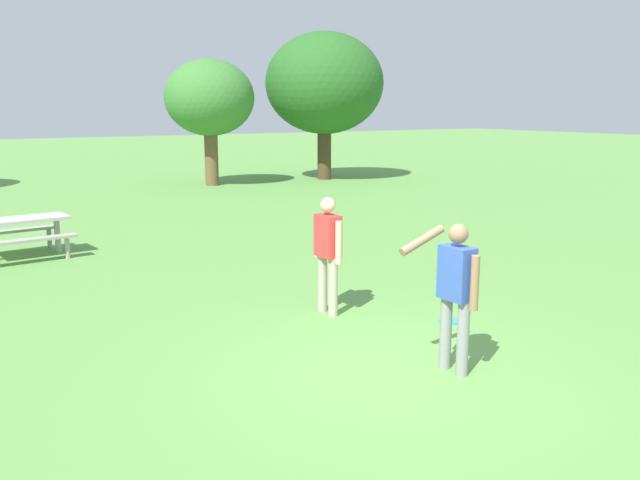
{
  "coord_description": "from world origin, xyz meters",
  "views": [
    {
      "loc": [
        -4.21,
        -5.31,
        2.84
      ],
      "look_at": [
        0.52,
        2.45,
        1.0
      ],
      "focal_mm": 36.96,
      "sensor_mm": 36.0,
      "label": 1
    }
  ],
  "objects_px": {
    "person_thrower": "(328,248)",
    "person_catcher": "(455,287)",
    "frisbee": "(449,321)",
    "tree_back_left": "(324,84)",
    "tree_slender_mid": "(210,99)",
    "picnic_table_near": "(21,229)"
  },
  "relations": [
    {
      "from": "person_catcher",
      "to": "picnic_table_near",
      "type": "relative_size",
      "value": 0.89
    },
    {
      "from": "frisbee",
      "to": "picnic_table_near",
      "type": "height_order",
      "value": "picnic_table_near"
    },
    {
      "from": "frisbee",
      "to": "tree_back_left",
      "type": "distance_m",
      "value": 18.29
    },
    {
      "from": "person_catcher",
      "to": "tree_slender_mid",
      "type": "distance_m",
      "value": 18.38
    },
    {
      "from": "tree_slender_mid",
      "to": "tree_back_left",
      "type": "distance_m",
      "value": 4.69
    },
    {
      "from": "picnic_table_near",
      "to": "tree_back_left",
      "type": "distance_m",
      "value": 15.5
    },
    {
      "from": "picnic_table_near",
      "to": "tree_slender_mid",
      "type": "relative_size",
      "value": 0.41
    },
    {
      "from": "person_catcher",
      "to": "picnic_table_near",
      "type": "bearing_deg",
      "value": 110.84
    },
    {
      "from": "tree_slender_mid",
      "to": "tree_back_left",
      "type": "height_order",
      "value": "tree_back_left"
    },
    {
      "from": "picnic_table_near",
      "to": "person_thrower",
      "type": "bearing_deg",
      "value": -62.24
    },
    {
      "from": "picnic_table_near",
      "to": "tree_back_left",
      "type": "bearing_deg",
      "value": 35.87
    },
    {
      "from": "frisbee",
      "to": "tree_back_left",
      "type": "xyz_separation_m",
      "value": [
        7.95,
        16.05,
        3.71
      ]
    },
    {
      "from": "frisbee",
      "to": "tree_slender_mid",
      "type": "relative_size",
      "value": 0.06
    },
    {
      "from": "tree_back_left",
      "to": "person_catcher",
      "type": "bearing_deg",
      "value": -117.64
    },
    {
      "from": "person_thrower",
      "to": "tree_slender_mid",
      "type": "relative_size",
      "value": 0.36
    },
    {
      "from": "frisbee",
      "to": "picnic_table_near",
      "type": "bearing_deg",
      "value": 121.25
    },
    {
      "from": "picnic_table_near",
      "to": "tree_slender_mid",
      "type": "bearing_deg",
      "value": 50.39
    },
    {
      "from": "person_thrower",
      "to": "person_catcher",
      "type": "height_order",
      "value": "same"
    },
    {
      "from": "picnic_table_near",
      "to": "frisbee",
      "type": "bearing_deg",
      "value": -58.75
    },
    {
      "from": "tree_slender_mid",
      "to": "person_thrower",
      "type": "bearing_deg",
      "value": -106.48
    },
    {
      "from": "person_catcher",
      "to": "frisbee",
      "type": "xyz_separation_m",
      "value": [
        1.13,
        1.29,
        -0.95
      ]
    },
    {
      "from": "person_thrower",
      "to": "frisbee",
      "type": "height_order",
      "value": "person_thrower"
    }
  ]
}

